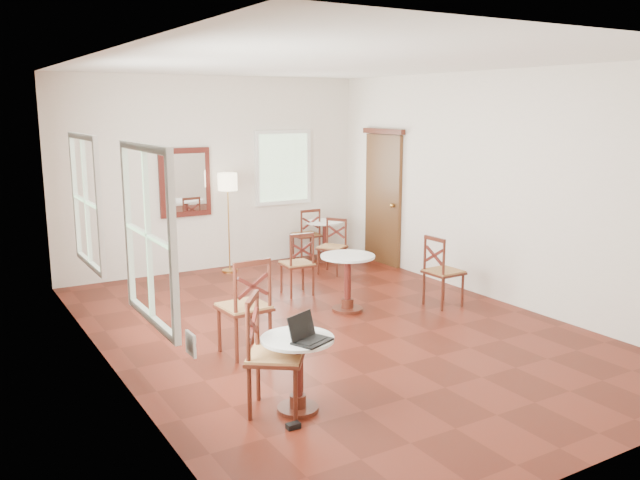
# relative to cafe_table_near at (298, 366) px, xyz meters

# --- Properties ---
(ground) EXTENTS (7.00, 7.00, 0.00)m
(ground) POSITION_rel_cafe_table_near_xyz_m (1.38, 1.64, -0.40)
(ground) COLOR #56190E
(ground) RESTS_ON ground
(room_shell) EXTENTS (5.02, 7.02, 3.01)m
(room_shell) POSITION_rel_cafe_table_near_xyz_m (1.32, 1.91, 1.49)
(room_shell) COLOR silver
(room_shell) RESTS_ON ground
(cafe_table_near) EXTENTS (0.62, 0.62, 0.65)m
(cafe_table_near) POSITION_rel_cafe_table_near_xyz_m (0.00, 0.00, 0.00)
(cafe_table_near) COLOR #4E1F13
(cafe_table_near) RESTS_ON ground
(cafe_table_mid) EXTENTS (0.68, 0.68, 0.72)m
(cafe_table_mid) POSITION_rel_cafe_table_near_xyz_m (1.91, 2.13, 0.04)
(cafe_table_mid) COLOR #4E1F13
(cafe_table_mid) RESTS_ON ground
(cafe_table_back) EXTENTS (0.63, 0.63, 0.67)m
(cafe_table_back) POSITION_rel_cafe_table_near_xyz_m (3.12, 4.67, 0.01)
(cafe_table_back) COLOR #4E1F13
(cafe_table_back) RESTS_ON ground
(chair_near_a) EXTENTS (0.51, 0.51, 1.03)m
(chair_near_a) POSITION_rel_cafe_table_near_xyz_m (0.18, 1.42, 0.11)
(chair_near_a) COLOR #4E1F13
(chair_near_a) RESTS_ON ground
(chair_near_b) EXTENTS (0.65, 0.65, 1.01)m
(chair_near_b) POSITION_rel_cafe_table_near_xyz_m (-0.18, 0.11, 0.10)
(chair_near_b) COLOR #4E1F13
(chair_near_b) RESTS_ON ground
(chair_mid_a) EXTENTS (0.43, 0.43, 0.88)m
(chair_mid_a) POSITION_rel_cafe_table_near_xyz_m (1.73, 3.10, 0.03)
(chair_mid_a) COLOR #4E1F13
(chair_mid_a) RESTS_ON ground
(chair_mid_b) EXTENTS (0.44, 0.44, 0.92)m
(chair_mid_b) POSITION_rel_cafe_table_near_xyz_m (3.07, 1.68, 0.06)
(chair_mid_b) COLOR #4E1F13
(chair_mid_b) RESTS_ON ground
(chair_back_a) EXTENTS (0.43, 0.43, 0.88)m
(chair_back_a) POSITION_rel_cafe_table_near_xyz_m (2.87, 4.83, 0.04)
(chair_back_a) COLOR #4E1F13
(chair_back_a) RESTS_ON ground
(chair_back_b) EXTENTS (0.54, 0.54, 0.84)m
(chair_back_b) POSITION_rel_cafe_table_near_xyz_m (2.78, 3.87, 0.02)
(chair_back_b) COLOR #4E1F13
(chair_back_b) RESTS_ON ground
(floor_lamp) EXTENTS (0.30, 0.30, 1.54)m
(floor_lamp) POSITION_rel_cafe_table_near_xyz_m (1.45, 4.79, 0.90)
(floor_lamp) COLOR #BF8C3F
(floor_lamp) RESTS_ON ground
(laptop) EXTENTS (0.38, 0.35, 0.22)m
(laptop) POSITION_rel_cafe_table_near_xyz_m (0.03, -0.12, 0.30)
(laptop) COLOR black
(laptop) RESTS_ON cafe_table_near
(mouse) EXTENTS (0.12, 0.10, 0.04)m
(mouse) POSITION_rel_cafe_table_near_xyz_m (-0.02, -0.02, 0.27)
(mouse) COLOR black
(mouse) RESTS_ON cafe_table_near
(navy_mug) EXTENTS (0.12, 0.08, 0.09)m
(navy_mug) POSITION_rel_cafe_table_near_xyz_m (0.09, 0.03, 0.29)
(navy_mug) COLOR black
(navy_mug) RESTS_ON cafe_table_near
(water_glass) EXTENTS (0.07, 0.07, 0.11)m
(water_glass) POSITION_rel_cafe_table_near_xyz_m (0.10, -0.02, 0.30)
(water_glass) COLOR white
(water_glass) RESTS_ON cafe_table_near
(power_adapter) EXTENTS (0.11, 0.07, 0.04)m
(power_adapter) POSITION_rel_cafe_table_near_xyz_m (-0.19, -0.26, -0.38)
(power_adapter) COLOR black
(power_adapter) RESTS_ON ground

